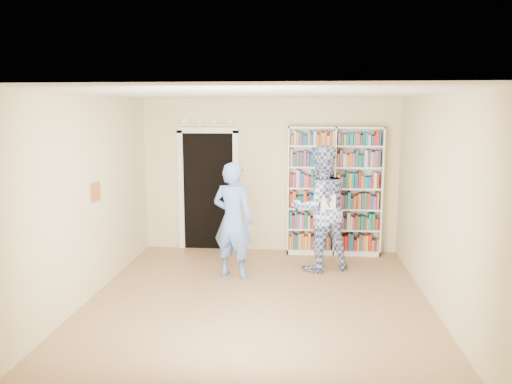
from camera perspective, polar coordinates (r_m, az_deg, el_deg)
floor at (r=6.76m, az=0.21°, el=-12.33°), size 5.00×5.00×0.00m
ceiling at (r=6.29m, az=0.23°, el=11.20°), size 5.00×5.00×0.00m
wall_back at (r=8.85m, az=1.57°, el=1.87°), size 4.50×0.00×4.50m
wall_left at (r=6.94m, az=-18.62°, el=-0.65°), size 0.00×5.00×5.00m
wall_right at (r=6.60m, az=20.10°, el=-1.23°), size 0.00×5.00×5.00m
bookshelf at (r=8.74m, az=8.93°, el=0.16°), size 1.62×0.30×2.22m
doorway at (r=8.99m, az=-5.46°, el=0.84°), size 1.10×0.08×2.43m
wall_art at (r=7.11m, az=-17.85°, el=0.02°), size 0.03×0.25×0.25m
man_blue at (r=7.46m, az=-2.63°, el=-3.23°), size 0.74×0.60×1.75m
man_plaid at (r=7.84m, az=7.34°, el=-1.88°), size 1.17×1.06×1.97m
paper_sheet at (r=7.58m, az=8.25°, el=-1.50°), size 0.23×0.04×0.32m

